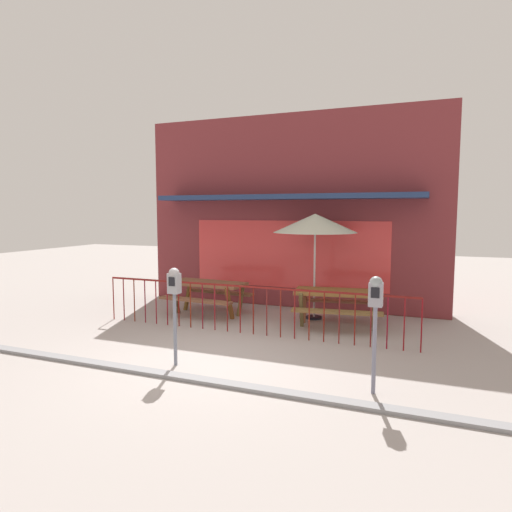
{
  "coord_description": "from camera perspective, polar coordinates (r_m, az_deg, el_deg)",
  "views": [
    {
      "loc": [
        3.3,
        -6.27,
        2.42
      ],
      "look_at": [
        0.04,
        2.04,
        1.52
      ],
      "focal_mm": 30.89,
      "sensor_mm": 36.0,
      "label": 1
    }
  ],
  "objects": [
    {
      "name": "ground",
      "position": [
        7.49,
        -6.18,
        -13.13
      ],
      "size": [
        40.0,
        40.0,
        0.0
      ],
      "primitive_type": "plane",
      "color": "#A69D98"
    },
    {
      "name": "pub_storefront",
      "position": [
        11.33,
        4.49,
        5.73
      ],
      "size": [
        7.75,
        1.31,
        4.85
      ],
      "color": "#4D1E14",
      "rests_on": "ground"
    },
    {
      "name": "patio_fence_front",
      "position": [
        8.76,
        -1.22,
        -5.85
      ],
      "size": [
        6.53,
        0.04,
        0.97
      ],
      "color": "maroon",
      "rests_on": "ground"
    },
    {
      "name": "picnic_table_left",
      "position": [
        10.46,
        -6.28,
        -4.24
      ],
      "size": [
        1.88,
        1.47,
        0.79
      ],
      "color": "brown",
      "rests_on": "ground"
    },
    {
      "name": "picnic_table_right",
      "position": [
        9.45,
        10.59,
        -5.39
      ],
      "size": [
        1.98,
        1.6,
        0.79
      ],
      "color": "brown",
      "rests_on": "ground"
    },
    {
      "name": "patio_umbrella",
      "position": [
        9.91,
        7.67,
        4.17
      ],
      "size": [
        1.87,
        1.87,
        2.38
      ],
      "color": "black",
      "rests_on": "ground"
    },
    {
      "name": "parking_meter_near",
      "position": [
        7.0,
        -10.53,
        -4.4
      ],
      "size": [
        0.18,
        0.17,
        1.55
      ],
      "color": "slate",
      "rests_on": "ground"
    },
    {
      "name": "parking_meter_far",
      "position": [
        6.01,
        15.22,
        -5.96
      ],
      "size": [
        0.18,
        0.17,
        1.58
      ],
      "color": "slate",
      "rests_on": "ground"
    },
    {
      "name": "curb_edge",
      "position": [
        6.75,
        -9.89,
        -15.36
      ],
      "size": [
        10.85,
        0.2,
        0.11
      ],
      "primitive_type": "cube",
      "color": "gray",
      "rests_on": "ground"
    }
  ]
}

